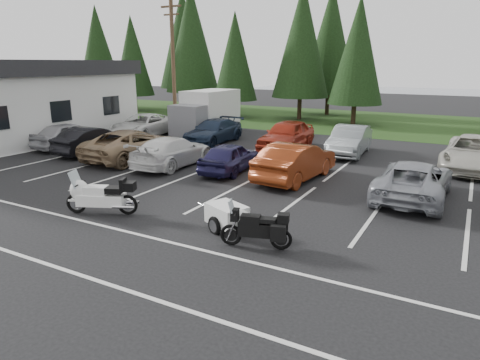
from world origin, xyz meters
name	(u,v)px	position (x,y,z in m)	size (l,w,h in m)	color
ground	(197,200)	(0.00, 0.00, 0.00)	(120.00, 120.00, 0.00)	black
grass_strip	(360,122)	(0.00, 24.00, 0.01)	(80.00, 16.00, 0.01)	#1B3912
lake_water	(443,98)	(4.00, 55.00, 0.00)	(70.00, 50.00, 0.02)	slate
utility_pole	(173,63)	(-10.00, 12.00, 4.70)	(1.60, 0.26, 9.00)	#473321
box_truck	(203,113)	(-8.00, 12.50, 1.45)	(2.40, 5.60, 2.90)	silver
stall_markings	(226,186)	(0.00, 2.00, 0.00)	(32.00, 16.00, 0.01)	silver
conifer_0	(98,48)	(-28.00, 22.50, 6.23)	(4.58, 4.58, 10.66)	#332316
conifer_1	(132,56)	(-22.00, 21.20, 5.39)	(3.96, 3.96, 9.22)	#332316
conifer_2	(191,38)	(-16.00, 22.80, 6.95)	(5.10, 5.10, 11.89)	#332316
conifer_3	(235,56)	(-10.50, 21.40, 5.27)	(3.87, 3.87, 9.02)	#332316
conifer_4	(302,40)	(-5.00, 22.90, 6.53)	(4.80, 4.80, 11.17)	#332316
conifer_5	(358,50)	(0.00, 21.60, 5.63)	(4.14, 4.14, 9.63)	#332316
conifer_back_a	(183,39)	(-20.00, 27.00, 7.19)	(5.28, 5.28, 12.30)	#332316
conifer_back_b	(331,39)	(-4.00, 27.50, 6.77)	(4.97, 4.97, 11.58)	#332316
car_near_0	(69,135)	(-11.92, 4.52, 0.75)	(1.77, 4.40, 1.50)	#B0B0B5
car_near_1	(93,140)	(-9.48, 4.02, 0.72)	(1.53, 4.39, 1.45)	black
car_near_2	(133,144)	(-6.61, 3.95, 0.76)	(2.53, 5.48, 1.52)	#8E7252
car_near_3	(173,151)	(-3.94, 3.77, 0.70)	(1.96, 4.82, 1.40)	silver
car_near_4	(230,157)	(-1.02, 4.11, 0.67)	(1.58, 3.93, 1.34)	#1E1B44
car_near_5	(296,161)	(2.06, 4.27, 0.78)	(1.66, 4.76, 1.57)	maroon
car_near_6	(414,180)	(6.74, 3.84, 0.69)	(2.29, 4.97, 1.38)	gray
car_far_0	(143,126)	(-10.81, 9.51, 0.74)	(2.45, 5.32, 1.48)	white
car_far_1	(213,131)	(-5.56, 9.93, 0.70)	(1.97, 4.83, 1.40)	#17243A
car_far_2	(287,135)	(-0.82, 10.14, 0.82)	(1.94, 4.81, 1.64)	maroon
car_far_3	(350,140)	(2.68, 10.40, 0.76)	(1.62, 4.63, 1.53)	slate
car_far_4	(475,153)	(8.56, 9.79, 0.77)	(2.56, 5.54, 1.54)	#B6B3A7
touring_motorcycle	(101,192)	(-1.85, -2.72, 0.73)	(2.62, 0.81, 1.45)	white
cargo_trailer	(227,217)	(2.39, -1.96, 0.39)	(1.70, 0.96, 0.79)	white
adventure_motorcycle	(256,224)	(3.69, -2.66, 0.65)	(2.13, 0.74, 1.30)	black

